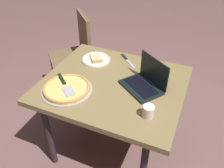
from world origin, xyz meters
name	(u,v)px	position (x,y,z in m)	size (l,w,h in m)	color
ground_plane	(113,142)	(0.00, 0.00, 0.00)	(12.00, 12.00, 0.00)	#77544F
dining_table	(113,89)	(0.00, 0.00, 0.65)	(1.07, 0.92, 0.72)	olive
laptop	(145,82)	(-0.24, -0.04, 0.76)	(0.37, 0.35, 0.22)	black
pizza_plate	(96,59)	(0.27, -0.24, 0.73)	(0.25, 0.25, 0.04)	white
pizza_tray	(67,88)	(0.28, 0.22, 0.73)	(0.38, 0.38, 0.04)	#A2979B
table_knife	(127,59)	(0.02, -0.36, 0.72)	(0.18, 0.18, 0.01)	#B7BBC3
drink_cup	(148,111)	(-0.35, 0.24, 0.76)	(0.08, 0.08, 0.08)	silver
chair_near	(76,51)	(0.70, -0.60, 0.53)	(0.58, 0.58, 0.93)	brown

